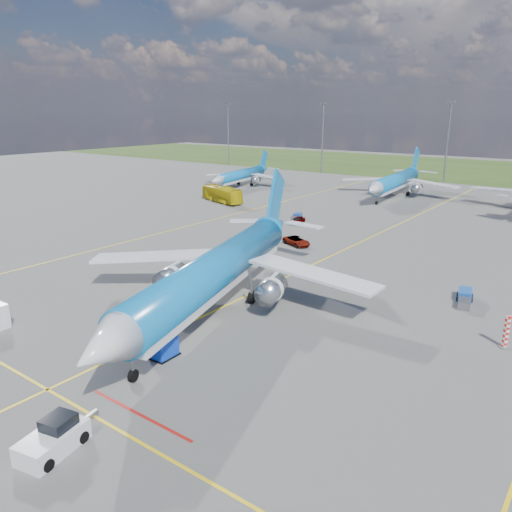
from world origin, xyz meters
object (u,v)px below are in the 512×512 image
Objects in this scene: warning_post at (506,332)px; pushback_tug at (54,438)px; uld_container at (163,347)px; service_car_a at (298,220)px; baggage_tug_w at (465,298)px; apron_bus at (222,194)px; bg_jet_nw at (241,186)px; service_car_b at (297,241)px; bg_jet_nnw at (394,196)px; main_airliner at (217,309)px; baggage_tug_c at (296,217)px.

pushback_tug is at bearing -121.42° from warning_post.
uld_container is 0.53× the size of service_car_a.
apron_bus is at bearing 139.77° from baggage_tug_w.
apron_bus is at bearing -72.15° from bg_jet_nw.
bg_jet_nw is 63.21m from service_car_b.
pushback_tug is (59.30, -93.87, 0.82)m from bg_jet_nw.
bg_jet_nnw is 9.96× the size of service_car_a.
bg_jet_nw reaches higher than baggage_tug_w.
main_airliner reaches higher than warning_post.
main_airliner is 46.38m from baggage_tug_c.
service_car_b is at bearing -104.56° from apron_bus.
pushback_tug reaches higher than baggage_tug_c.
baggage_tug_c is (-24.06, 66.15, -0.35)m from pushback_tug.
service_car_b reaches higher than baggage_tug_c.
warning_post is at bearing 1.37° from main_airliner.
baggage_tug_w is (32.65, -62.24, 0.52)m from bg_jet_nnw.
uld_container is (55.66, -81.41, 0.85)m from bg_jet_nw.
bg_jet_nw is 7.22× the size of baggage_tug_c.
baggage_tug_c is at bearing 108.62° from uld_container.
service_car_a is at bearing 53.52° from service_car_b.
baggage_tug_w is 1.12× the size of baggage_tug_c.
service_car_b is at bearing -54.22° from bg_jet_nw.
bg_jet_nw is 98.63m from uld_container.
baggage_tug_w is (20.41, 17.59, 0.52)m from main_airliner.
baggage_tug_c is at bearing 97.96° from pushback_tug.
pushback_tug is 1.34× the size of baggage_tug_c.
warning_post is 0.23× the size of apron_bus.
service_car_b is 28.90m from baggage_tug_w.
main_airliner is 11.56× the size of service_car_a.
pushback_tug is 1.19× the size of baggage_tug_w.
bg_jet_nnw is at bearing 82.09° from main_airliner.
service_car_b is (-6.96, 26.88, 0.69)m from main_airliner.
pushback_tug is 70.39m from baggage_tug_c.
apron_bus is at bearing 79.11° from service_car_b.
pushback_tug is 1.52× the size of service_car_a.
bg_jet_nnw is at bearing -24.04° from apron_bus.
main_airliner is (12.24, -79.84, 0.00)m from bg_jet_nnw.
apron_bus is 3.21× the size of service_car_a.
service_car_a is (25.85, -9.02, -1.12)m from apron_bus.
bg_jet_nw is at bearing 122.16° from uld_container.
service_car_b is 19.15m from baggage_tug_c.
warning_post reaches higher than uld_container.
baggage_tug_c is (-2.33, 3.31, -0.22)m from service_car_a.
bg_jet_nnw is 6.55× the size of pushback_tug.
warning_post is 0.66× the size of baggage_tug_c.
uld_container is at bearing 94.25° from pushback_tug.
bg_jet_nnw is 40.16m from service_car_a.
pushback_tug is at bearing -75.94° from uld_container.
main_airliner reaches higher than bg_jet_nnw.
baggage_tug_w is at bearing -46.35° from bg_jet_nw.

